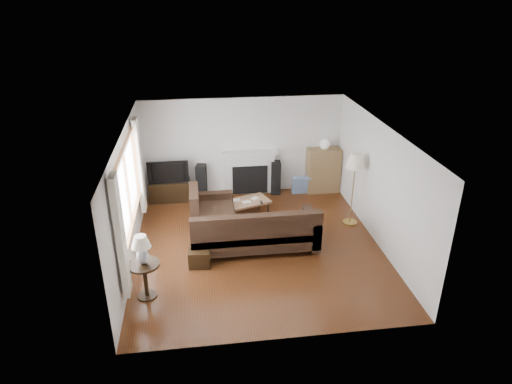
{
  "coord_description": "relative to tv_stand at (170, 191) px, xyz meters",
  "views": [
    {
      "loc": [
        -1.13,
        -8.09,
        5.01
      ],
      "look_at": [
        0.0,
        0.3,
        1.1
      ],
      "focal_mm": 32.0,
      "sensor_mm": 36.0,
      "label": 1
    }
  ],
  "objects": [
    {
      "name": "bookshelf",
      "position": [
        3.93,
        0.03,
        0.32
      ],
      "size": [
        0.84,
        0.4,
        1.16
      ],
      "primitive_type": "cube",
      "color": "olive",
      "rests_on": "ground"
    },
    {
      "name": "curtain_far",
      "position": [
        -0.52,
        -1.17,
        1.15
      ],
      "size": [
        0.1,
        0.35,
        2.1
      ],
      "primitive_type": "cube",
      "color": "silver",
      "rests_on": "room"
    },
    {
      "name": "room",
      "position": [
        1.88,
        -2.49,
        1.0
      ],
      "size": [
        5.1,
        5.6,
        2.54
      ],
      "color": "#4C2511",
      "rests_on": "ground"
    },
    {
      "name": "speaker_left",
      "position": [
        0.8,
        0.06,
        0.18
      ],
      "size": [
        0.29,
        0.33,
        0.87
      ],
      "primitive_type": "cube",
      "rotation": [
        0.0,
        0.0,
        -0.19
      ],
      "color": "black",
      "rests_on": "ground"
    },
    {
      "name": "table_lamp",
      "position": [
        -0.27,
        -3.9,
        0.69
      ],
      "size": [
        0.33,
        0.33,
        0.53
      ],
      "primitive_type": "cube",
      "color": "silver",
      "rests_on": "side_table"
    },
    {
      "name": "fireplace",
      "position": [
        2.03,
        0.15,
        0.32
      ],
      "size": [
        1.4,
        0.26,
        1.15
      ],
      "primitive_type": "cube",
      "color": "white",
      "rests_on": "room"
    },
    {
      "name": "coffee_table",
      "position": [
        1.79,
        -1.17,
        -0.05
      ],
      "size": [
        1.19,
        0.9,
        0.41
      ],
      "primitive_type": "cube",
      "rotation": [
        0.0,
        0.0,
        0.34
      ],
      "color": "#8C6343",
      "rests_on": "ground"
    },
    {
      "name": "sectional_sofa",
      "position": [
        1.8,
        -2.57,
        0.2
      ],
      "size": [
        2.79,
        2.04,
        0.9
      ],
      "primitive_type": "cube",
      "color": "black",
      "rests_on": "ground"
    },
    {
      "name": "tv_stand",
      "position": [
        0.0,
        0.0,
        0.0
      ],
      "size": [
        1.02,
        0.46,
        0.51
      ],
      "primitive_type": "cube",
      "color": "black",
      "rests_on": "ground"
    },
    {
      "name": "window",
      "position": [
        -0.57,
        -2.69,
        1.3
      ],
      "size": [
        0.12,
        2.74,
        1.54
      ],
      "primitive_type": "cube",
      "color": "#935E36",
      "rests_on": "room"
    },
    {
      "name": "television",
      "position": [
        -0.0,
        0.0,
        0.54
      ],
      "size": [
        0.99,
        0.13,
        0.57
      ],
      "primitive_type": "imported",
      "color": "black",
      "rests_on": "tv_stand"
    },
    {
      "name": "floor_lamp",
      "position": [
        4.1,
        -1.78,
        0.58
      ],
      "size": [
        0.47,
        0.47,
        1.68
      ],
      "primitive_type": "cube",
      "rotation": [
        0.0,
        0.0,
        0.1
      ],
      "color": "#A98C3A",
      "rests_on": "ground"
    },
    {
      "name": "speaker_right",
      "position": [
        2.69,
        0.06,
        0.18
      ],
      "size": [
        0.26,
        0.3,
        0.86
      ],
      "primitive_type": "cube",
      "rotation": [
        0.0,
        0.0,
        -0.06
      ],
      "color": "black",
      "rests_on": "ground"
    },
    {
      "name": "footstool",
      "position": [
        0.67,
        -3.02,
        -0.08
      ],
      "size": [
        0.44,
        0.44,
        0.34
      ],
      "primitive_type": "cube",
      "rotation": [
        0.0,
        0.0,
        -0.1
      ],
      "color": "black",
      "rests_on": "ground"
    },
    {
      "name": "curtain_near",
      "position": [
        -0.52,
        -4.21,
        1.15
      ],
      "size": [
        0.1,
        0.35,
        2.1
      ],
      "primitive_type": "cube",
      "color": "silver",
      "rests_on": "room"
    },
    {
      "name": "globe_lamp",
      "position": [
        3.93,
        0.03,
        1.03
      ],
      "size": [
        0.25,
        0.25,
        0.25
      ],
      "primitive_type": "sphere",
      "color": "white",
      "rests_on": "bookshelf"
    },
    {
      "name": "side_table",
      "position": [
        -0.27,
        -3.9,
        0.09
      ],
      "size": [
        0.55,
        0.55,
        0.68
      ],
      "primitive_type": "cube",
      "color": "black",
      "rests_on": "ground"
    }
  ]
}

